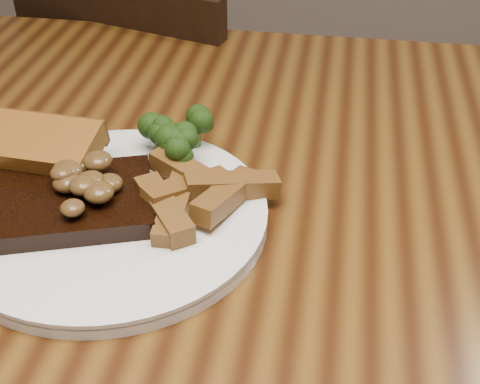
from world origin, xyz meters
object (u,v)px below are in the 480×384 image
object	(u,v)px
plate	(112,217)
steak	(72,204)
dining_table	(228,275)
garlic_bread	(41,163)
potato_wedges	(180,200)
chair_far	(164,153)

from	to	relation	value
plate	steak	xyz separation A→B (m)	(-0.03, -0.01, 0.02)
dining_table	steak	size ratio (longest dim) A/B	10.71
steak	garlic_bread	world-z (taller)	garlic_bread
dining_table	potato_wedges	xyz separation A→B (m)	(-0.04, -0.03, 0.12)
plate	steak	size ratio (longest dim) A/B	1.99
garlic_bread	steak	bearing A→B (deg)	-42.99
chair_far	potato_wedges	bearing A→B (deg)	124.68
dining_table	plate	distance (m)	0.15
chair_far	dining_table	bearing A→B (deg)	129.09
chair_far	potato_wedges	world-z (taller)	chair_far
dining_table	plate	xyz separation A→B (m)	(-0.10, -0.04, 0.10)
dining_table	chair_far	world-z (taller)	chair_far
garlic_bread	potato_wedges	bearing A→B (deg)	-10.00
chair_far	plate	size ratio (longest dim) A/B	2.74
plate	garlic_bread	xyz separation A→B (m)	(-0.09, 0.05, 0.02)
chair_far	plate	bearing A→B (deg)	118.52
garlic_bread	potato_wedges	xyz separation A→B (m)	(0.15, -0.04, -0.00)
chair_far	garlic_bread	distance (m)	0.64
chair_far	potato_wedges	distance (m)	0.70
dining_table	chair_far	distance (m)	0.64
steak	garlic_bread	size ratio (longest dim) A/B	1.24
dining_table	potato_wedges	distance (m)	0.13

